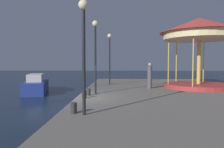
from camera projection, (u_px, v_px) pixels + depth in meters
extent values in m
plane|color=#162338|center=(77.00, 112.00, 11.71)|extent=(120.00, 120.00, 0.00)
cube|color=slate|center=(200.00, 105.00, 11.54)|extent=(13.39, 26.33, 0.80)
cube|color=navy|center=(36.00, 86.00, 19.42)|extent=(3.13, 6.19, 1.03)
cube|color=beige|center=(36.00, 78.00, 18.96)|extent=(1.82, 2.83, 0.64)
cube|color=#4C6070|center=(37.00, 75.00, 20.22)|extent=(1.03, 0.35, 0.29)
cylinder|color=#B23333|center=(198.00, 86.00, 16.00)|extent=(5.01, 5.01, 0.30)
cylinder|color=gold|center=(199.00, 62.00, 15.91)|extent=(0.28, 0.28, 3.29)
cylinder|color=#F2E099|center=(199.00, 36.00, 15.81)|extent=(5.23, 5.23, 0.50)
cone|color=#C63D38|center=(200.00, 25.00, 15.76)|extent=(5.81, 5.81, 1.11)
cylinder|color=gold|center=(204.00, 62.00, 17.83)|extent=(0.08, 0.08, 3.29)
cylinder|color=gold|center=(176.00, 62.00, 17.88)|extent=(0.08, 0.08, 3.29)
cylinder|color=gold|center=(168.00, 62.00, 15.95)|extent=(0.08, 0.08, 3.29)
cylinder|color=gold|center=(193.00, 62.00, 13.98)|extent=(0.08, 0.08, 3.29)
cylinder|color=black|center=(84.00, 63.00, 7.60)|extent=(0.12, 0.12, 3.73)
sphere|color=#F9E5B2|center=(83.00, 5.00, 7.49)|extent=(0.36, 0.36, 0.36)
cylinder|color=black|center=(95.00, 60.00, 12.85)|extent=(0.12, 0.12, 4.03)
sphere|color=#F9E5B2|center=(95.00, 24.00, 12.74)|extent=(0.36, 0.36, 0.36)
cylinder|color=black|center=(110.00, 61.00, 18.10)|extent=(0.12, 0.12, 3.96)
sphere|color=#F9E5B2|center=(110.00, 36.00, 17.98)|extent=(0.36, 0.36, 0.36)
cylinder|color=#2D2D33|center=(74.00, 108.00, 7.91)|extent=(0.24, 0.24, 0.40)
cylinder|color=#2D2D33|center=(88.00, 92.00, 12.24)|extent=(0.24, 0.24, 0.40)
cylinder|color=#2D2D33|center=(84.00, 94.00, 11.33)|extent=(0.24, 0.24, 0.40)
cylinder|color=#514C56|center=(150.00, 77.00, 15.64)|extent=(0.34, 0.34, 1.63)
sphere|color=tan|center=(150.00, 64.00, 15.59)|extent=(0.24, 0.24, 0.24)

